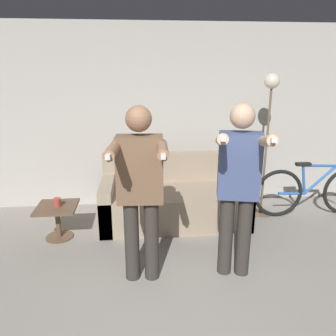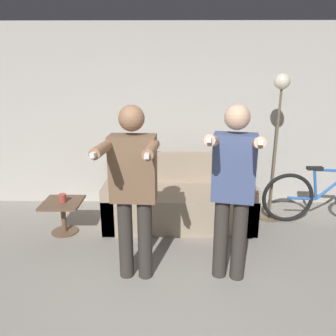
{
  "view_description": "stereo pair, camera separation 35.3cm",
  "coord_description": "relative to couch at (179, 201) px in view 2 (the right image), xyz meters",
  "views": [
    {
      "loc": [
        -0.35,
        -1.6,
        1.97
      ],
      "look_at": [
        -0.03,
        1.81,
        0.94
      ],
      "focal_mm": 35.0,
      "sensor_mm": 36.0,
      "label": 1
    },
    {
      "loc": [
        0.01,
        -1.62,
        1.97
      ],
      "look_at": [
        -0.03,
        1.81,
        0.94
      ],
      "focal_mm": 35.0,
      "sensor_mm": 36.0,
      "label": 2
    }
  ],
  "objects": [
    {
      "name": "person_right",
      "position": [
        0.46,
        -1.27,
        0.69
      ],
      "size": [
        0.55,
        0.73,
        1.69
      ],
      "rotation": [
        0.0,
        0.0,
        -0.22
      ],
      "color": "#38332D",
      "rests_on": "ground_plane"
    },
    {
      "name": "cup",
      "position": [
        -1.43,
        -0.37,
        0.18
      ],
      "size": [
        0.09,
        0.09,
        0.1
      ],
      "color": "#B7473D",
      "rests_on": "side_table"
    },
    {
      "name": "person_left",
      "position": [
        -0.45,
        -1.27,
        0.69
      ],
      "size": [
        0.51,
        0.69,
        1.69
      ],
      "rotation": [
        0.0,
        0.0,
        -0.05
      ],
      "color": "#38332D",
      "rests_on": "ground_plane"
    },
    {
      "name": "bicycle",
      "position": [
        1.93,
        -0.01,
        0.07
      ],
      "size": [
        1.67,
        0.07,
        0.77
      ],
      "color": "black",
      "rests_on": "ground_plane"
    },
    {
      "name": "cat",
      "position": [
        -0.47,
        0.34,
        0.66
      ],
      "size": [
        0.53,
        0.15,
        0.17
      ],
      "color": "silver",
      "rests_on": "couch"
    },
    {
      "name": "side_table",
      "position": [
        -1.45,
        -0.35,
        0.02
      ],
      "size": [
        0.47,
        0.47,
        0.41
      ],
      "color": "brown",
      "rests_on": "ground_plane"
    },
    {
      "name": "floor_lamp",
      "position": [
        1.25,
        0.08,
        1.12
      ],
      "size": [
        0.3,
        0.3,
        1.93
      ],
      "color": "#756047",
      "rests_on": "ground_plane"
    },
    {
      "name": "couch",
      "position": [
        0.0,
        0.0,
        0.0
      ],
      "size": [
        1.91,
        0.89,
        0.87
      ],
      "color": "tan",
      "rests_on": "ground_plane"
    },
    {
      "name": "wall_back",
      "position": [
        -0.11,
        0.69,
        1.02
      ],
      "size": [
        10.0,
        0.05,
        2.6
      ],
      "color": "beige",
      "rests_on": "ground_plane"
    }
  ]
}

